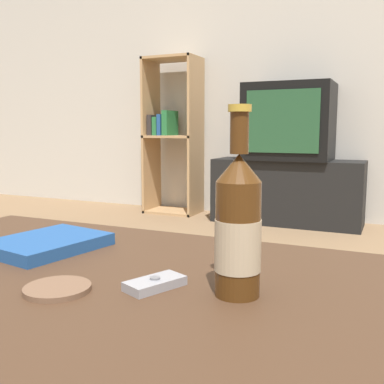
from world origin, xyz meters
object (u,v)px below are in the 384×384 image
object	(u,v)px
bookshelf	(171,134)
cell_phone	(155,283)
tv_stand	(287,192)
beer_bottle	(238,227)
television	(289,122)
table_book	(48,243)

from	to	relation	value
bookshelf	cell_phone	size ratio (longest dim) A/B	12.49
tv_stand	beer_bottle	world-z (taller)	beer_bottle
tv_stand	cell_phone	xyz separation A→B (m)	(0.40, -2.70, 0.22)
television	beer_bottle	xyz separation A→B (m)	(0.52, -2.68, -0.19)
bookshelf	beer_bottle	world-z (taller)	bookshelf
beer_bottle	cell_phone	world-z (taller)	beer_bottle
beer_bottle	table_book	xyz separation A→B (m)	(-0.42, 0.08, -0.09)
television	table_book	bearing A→B (deg)	-87.83
tv_stand	television	bearing A→B (deg)	-90.00
tv_stand	beer_bottle	distance (m)	2.75
table_book	bookshelf	bearing A→B (deg)	122.30
tv_stand	table_book	world-z (taller)	table_book
tv_stand	beer_bottle	bearing A→B (deg)	-78.97
cell_phone	table_book	size ratio (longest dim) A/B	0.43
bookshelf	beer_bottle	bearing A→B (deg)	-61.11
television	table_book	world-z (taller)	television
bookshelf	tv_stand	bearing A→B (deg)	-2.40
television	cell_phone	size ratio (longest dim) A/B	6.04
cell_phone	television	bearing A→B (deg)	121.97
tv_stand	beer_bottle	size ratio (longest dim) A/B	3.97
tv_stand	bookshelf	world-z (taller)	bookshelf
beer_bottle	table_book	bearing A→B (deg)	169.26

